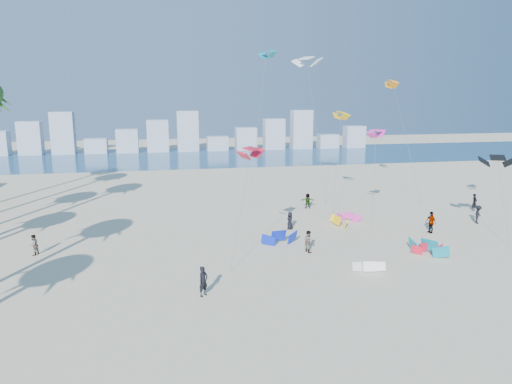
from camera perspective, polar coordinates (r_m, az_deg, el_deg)
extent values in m
plane|color=beige|center=(23.98, 0.39, -18.76)|extent=(220.00, 220.00, 0.00)
plane|color=navy|center=(93.14, -8.53, 4.09)|extent=(220.00, 220.00, 0.00)
imported|color=black|center=(29.80, -6.26, -10.48)|extent=(0.81, 0.79, 1.88)
imported|color=gray|center=(37.67, 6.22, -5.82)|extent=(0.88, 0.99, 1.71)
imported|color=black|center=(43.64, 4.06, -3.41)|extent=(0.88, 0.93, 1.60)
imported|color=gray|center=(45.12, 20.02, -3.38)|extent=(0.67, 1.20, 1.93)
imported|color=black|center=(50.00, 24.84, -2.44)|extent=(1.29, 1.21, 1.74)
imported|color=gray|center=(51.64, 6.14, -1.05)|extent=(1.55, 0.68, 1.62)
imported|color=black|center=(55.26, 24.48, -1.11)|extent=(0.78, 0.67, 1.80)
imported|color=gray|center=(40.46, -24.86, -5.71)|extent=(0.88, 0.96, 1.60)
cylinder|color=#595959|center=(33.91, -1.82, -2.06)|extent=(2.10, 2.85, 8.20)
cylinder|color=#595959|center=(49.72, 9.58, 3.33)|extent=(2.03, 3.46, 10.10)
cylinder|color=#595959|center=(43.42, 13.78, 1.16)|extent=(1.06, 2.30, 8.93)
cylinder|color=#595959|center=(50.91, 0.16, 7.27)|extent=(2.62, 3.08, 16.44)
cylinder|color=#595959|center=(57.00, 17.46, 5.70)|extent=(2.01, 4.86, 13.44)
cylinder|color=#595959|center=(43.64, 27.29, -1.09)|extent=(0.07, 2.41, 6.95)
cylinder|color=#595959|center=(53.66, 7.17, 7.11)|extent=(1.64, 3.23, 15.87)
cube|color=#9EADBF|center=(105.74, -25.18, 5.81)|extent=(4.40, 3.00, 6.60)
cube|color=#9EADBF|center=(104.35, -21.91, 6.51)|extent=(4.40, 3.00, 8.40)
cube|color=#9EADBF|center=(103.63, -18.41, 5.22)|extent=(4.40, 3.00, 3.00)
cube|color=#9EADBF|center=(102.94, -15.01, 5.88)|extent=(4.40, 3.00, 4.80)
cube|color=#9EADBF|center=(102.63, -11.56, 6.53)|extent=(4.40, 3.00, 6.60)
cube|color=#9EADBF|center=(102.71, -8.10, 7.16)|extent=(4.40, 3.00, 8.40)
cube|color=#9EADBF|center=(103.47, -4.61, 5.77)|extent=(4.40, 3.00, 3.00)
cube|color=#9EADBF|center=(104.27, -1.21, 6.35)|extent=(4.40, 3.00, 4.80)
cube|color=#9EADBF|center=(105.43, 2.13, 6.89)|extent=(4.40, 3.00, 6.60)
cube|color=#9EADBF|center=(106.95, 5.40, 7.40)|extent=(4.40, 3.00, 8.40)
cube|color=#9EADBF|center=(109.11, 8.51, 5.99)|extent=(4.40, 3.00, 3.00)
cube|color=#9EADBF|center=(111.26, 11.56, 6.45)|extent=(4.40, 3.00, 4.80)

